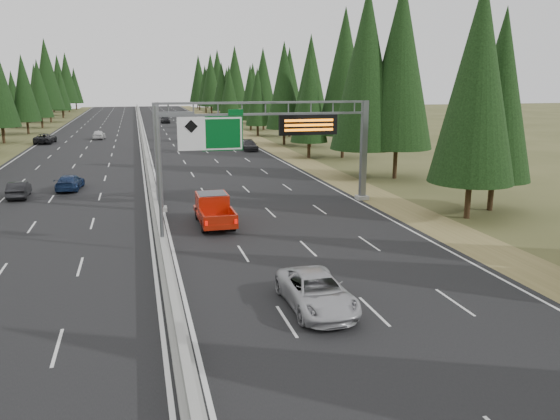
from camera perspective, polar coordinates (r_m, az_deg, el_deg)
The scene contains 18 objects.
road at distance 85.27m, azimuth -14.04°, elevation 6.67°, with size 32.00×260.00×0.08m, color black.
shoulder_right at distance 87.33m, azimuth -2.20°, elevation 7.20°, with size 3.60×260.00×0.06m, color olive.
shoulder_left at distance 86.89m, azimuth -25.90°, elevation 5.84°, with size 3.60×260.00×0.06m, color #404420.
median_barrier at distance 85.23m, azimuth -14.05°, elevation 6.92°, with size 0.70×260.00×0.85m.
sign_gantry at distance 41.08m, azimuth -0.60°, elevation 7.64°, with size 16.75×0.98×7.80m.
hov_sign_pole at distance 30.13m, azimuth -11.44°, elevation 4.25°, with size 2.80×0.50×8.00m.
tree_row_right at distance 82.84m, azimuth 1.51°, elevation 13.25°, with size 11.03×243.36×18.97m.
silver_minivan at distance 22.96m, azimuth 3.83°, elevation -8.51°, with size 2.42×5.24×1.46m, color #B1B1B6.
red_pickup at distance 36.55m, azimuth -7.00°, elevation 0.29°, with size 2.13×5.97×1.94m.
car_ahead_green at distance 79.97m, azimuth -7.29°, elevation 7.09°, with size 1.72×4.26×1.45m, color #166341.
car_ahead_dkred at distance 81.70m, azimuth -7.64°, elevation 7.17°, with size 1.41×4.05×1.33m, color #5D110D.
car_ahead_dkgrey at distance 75.29m, azimuth -3.23°, elevation 6.77°, with size 1.93×4.74×1.37m, color black.
car_ahead_white at distance 114.56m, azimuth -9.50°, elevation 8.88°, with size 2.45×5.31×1.48m, color beige.
car_ahead_far at distance 127.64m, azimuth -11.90°, elevation 9.23°, with size 1.83×4.54×1.55m, color black.
car_onc_near at distance 49.18m, azimuth -25.62°, elevation 1.94°, with size 1.41×4.03×1.33m, color black.
car_onc_blue at distance 51.01m, azimuth -21.12°, elevation 2.73°, with size 1.86×4.58×1.33m, color navy.
car_onc_white at distance 94.81m, azimuth -18.40°, elevation 7.49°, with size 1.71×4.25×1.45m, color silver.
car_onc_far at distance 91.15m, azimuth -23.33°, elevation 6.89°, with size 2.51×5.44×1.51m, color black.
Camera 1 is at (-1.09, -4.76, 9.34)m, focal length 35.00 mm.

